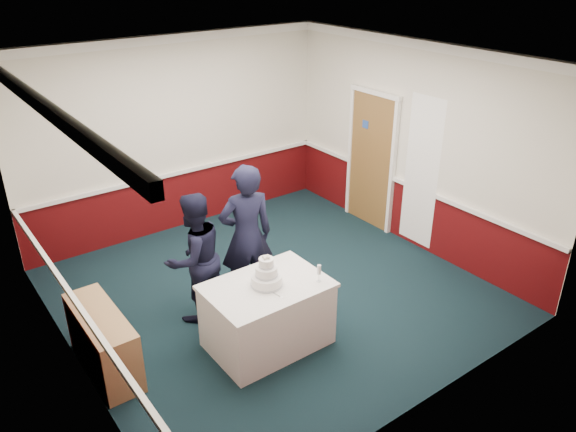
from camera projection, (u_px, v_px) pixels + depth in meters
ground at (273, 292)px, 7.38m from camera, size 5.00×5.00×0.00m
room_shell at (248, 136)px, 7.01m from camera, size 5.00×5.00×3.00m
sideboard at (104, 341)px, 5.91m from camera, size 0.41×1.20×0.70m
cake_table at (267, 314)px, 6.26m from camera, size 1.32×0.92×0.79m
wedding_cake at (267, 276)px, 6.04m from camera, size 0.35×0.35×0.36m
cake_knife at (275, 294)px, 5.92m from camera, size 0.05×0.22×0.00m
champagne_flute at (319, 271)px, 6.09m from camera, size 0.05×0.05×0.21m
person_man at (195, 258)px, 6.58m from camera, size 0.87×0.73×1.62m
person_woman at (246, 236)px, 6.81m from camera, size 0.76×0.59×1.85m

